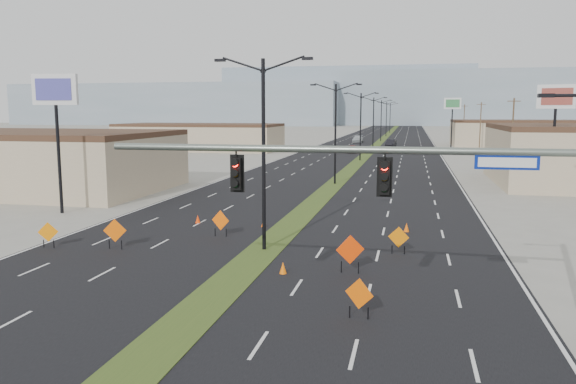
% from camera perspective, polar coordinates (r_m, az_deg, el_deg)
% --- Properties ---
extents(ground, '(600.00, 600.00, 0.00)m').
position_cam_1_polar(ground, '(19.34, -11.88, -14.27)').
color(ground, gray).
rests_on(ground, ground).
extents(road_surface, '(25.00, 400.00, 0.02)m').
position_cam_1_polar(road_surface, '(116.70, 8.74, 4.51)').
color(road_surface, black).
rests_on(road_surface, ground).
extents(median_strip, '(2.00, 400.00, 0.04)m').
position_cam_1_polar(median_strip, '(116.70, 8.74, 4.51)').
color(median_strip, '#354E1B').
rests_on(median_strip, ground).
extents(building_sw_far, '(30.00, 14.00, 4.50)m').
position_cam_1_polar(building_sw_far, '(108.79, -8.92, 5.43)').
color(building_sw_far, tan).
rests_on(building_sw_far, ground).
extents(building_se_far, '(44.00, 16.00, 5.00)m').
position_cam_1_polar(building_se_far, '(129.94, 26.11, 5.24)').
color(building_se_far, tan).
rests_on(building_se_far, ground).
extents(mesa_west, '(180.00, 50.00, 22.00)m').
position_cam_1_polar(mesa_west, '(322.53, -10.98, 8.71)').
color(mesa_west, gray).
rests_on(mesa_west, ground).
extents(mesa_center, '(220.00, 50.00, 28.00)m').
position_cam_1_polar(mesa_center, '(317.96, 18.53, 8.99)').
color(mesa_center, gray).
rests_on(mesa_center, ground).
extents(mesa_backdrop, '(140.00, 50.00, 32.00)m').
position_cam_1_polar(mesa_backdrop, '(338.43, 6.16, 9.63)').
color(mesa_backdrop, gray).
rests_on(mesa_backdrop, ground).
extents(signal_mast, '(16.30, 0.60, 8.00)m').
position_cam_1_polar(signal_mast, '(18.43, 15.51, -0.03)').
color(signal_mast, slate).
rests_on(signal_mast, ground).
extents(streetlight_0, '(5.15, 0.24, 10.02)m').
position_cam_1_polar(streetlight_0, '(29.28, -2.50, 4.44)').
color(streetlight_0, black).
rests_on(streetlight_0, ground).
extents(streetlight_1, '(5.15, 0.24, 10.02)m').
position_cam_1_polar(streetlight_1, '(56.76, 4.84, 6.24)').
color(streetlight_1, black).
rests_on(streetlight_1, ground).
extents(streetlight_2, '(5.15, 0.24, 10.02)m').
position_cam_1_polar(streetlight_2, '(84.59, 7.38, 6.84)').
color(streetlight_2, black).
rests_on(streetlight_2, ground).
extents(streetlight_3, '(5.15, 0.24, 10.02)m').
position_cam_1_polar(streetlight_3, '(112.50, 8.67, 7.14)').
color(streetlight_3, black).
rests_on(streetlight_3, ground).
extents(streetlight_4, '(5.15, 0.24, 10.02)m').
position_cam_1_polar(streetlight_4, '(140.44, 9.44, 7.32)').
color(streetlight_4, black).
rests_on(streetlight_4, ground).
extents(streetlight_5, '(5.15, 0.24, 10.02)m').
position_cam_1_polar(streetlight_5, '(168.41, 9.96, 7.43)').
color(streetlight_5, black).
rests_on(streetlight_5, ground).
extents(streetlight_6, '(5.15, 0.24, 10.02)m').
position_cam_1_polar(streetlight_6, '(196.38, 10.33, 7.52)').
color(streetlight_6, black).
rests_on(streetlight_6, ground).
extents(utility_pole_1, '(1.60, 0.20, 9.00)m').
position_cam_1_polar(utility_pole_1, '(77.29, 21.83, 5.65)').
color(utility_pole_1, '#4C3823').
rests_on(utility_pole_1, ground).
extents(utility_pole_2, '(1.60, 0.20, 9.00)m').
position_cam_1_polar(utility_pole_2, '(111.96, 18.95, 6.41)').
color(utility_pole_2, '#4C3823').
rests_on(utility_pole_2, ground).
extents(utility_pole_3, '(1.60, 0.20, 9.00)m').
position_cam_1_polar(utility_pole_3, '(146.78, 17.44, 6.80)').
color(utility_pole_3, '#4C3823').
rests_on(utility_pole_3, ground).
extents(car_left, '(2.07, 4.27, 1.40)m').
position_cam_1_polar(car_left, '(100.20, 6.55, 4.36)').
color(car_left, maroon).
rests_on(car_left, ground).
extents(car_mid, '(2.21, 4.92, 1.57)m').
position_cam_1_polar(car_mid, '(118.28, 10.42, 4.90)').
color(car_mid, black).
rests_on(car_mid, ground).
extents(car_far, '(2.33, 5.60, 1.62)m').
position_cam_1_polar(car_far, '(133.87, 7.11, 5.35)').
color(car_far, '#B3B9BD').
rests_on(car_far, ground).
extents(construction_sign_0, '(1.01, 0.43, 1.42)m').
position_cam_1_polar(construction_sign_0, '(32.97, -23.19, -3.85)').
color(construction_sign_0, orange).
rests_on(construction_sign_0, ground).
extents(construction_sign_1, '(1.22, 0.31, 1.65)m').
position_cam_1_polar(construction_sign_1, '(31.40, -17.18, -3.86)').
color(construction_sign_1, '#EA5904').
rests_on(construction_sign_1, ground).
extents(construction_sign_2, '(1.15, 0.35, 1.57)m').
position_cam_1_polar(construction_sign_2, '(33.25, -6.88, -2.97)').
color(construction_sign_2, '#F65905').
rests_on(construction_sign_2, ground).
extents(construction_sign_3, '(1.24, 0.58, 1.79)m').
position_cam_1_polar(construction_sign_3, '(25.75, 6.33, -5.97)').
color(construction_sign_3, '#F03B05').
rests_on(construction_sign_3, ground).
extents(construction_sign_4, '(1.05, 0.49, 1.50)m').
position_cam_1_polar(construction_sign_4, '(20.35, 7.24, -10.37)').
color(construction_sign_4, '#E15404').
rests_on(construction_sign_4, ground).
extents(construction_sign_5, '(1.08, 0.23, 1.45)m').
position_cam_1_polar(construction_sign_5, '(29.57, 11.17, -4.63)').
color(construction_sign_5, '#D76A04').
rests_on(construction_sign_5, ground).
extents(cone_0, '(0.45, 0.45, 0.56)m').
position_cam_1_polar(cone_0, '(25.71, -0.51, -7.72)').
color(cone_0, '#FF6A05').
rests_on(cone_0, ground).
extents(cone_1, '(0.41, 0.41, 0.54)m').
position_cam_1_polar(cone_1, '(35.89, -2.51, -3.16)').
color(cone_1, '#F65405').
rests_on(cone_1, ground).
extents(cone_2, '(0.42, 0.42, 0.56)m').
position_cam_1_polar(cone_2, '(35.18, 11.94, -3.54)').
color(cone_2, '#FF5F05').
rests_on(cone_2, ground).
extents(cone_3, '(0.44, 0.44, 0.57)m').
position_cam_1_polar(cone_3, '(37.49, -9.15, -2.74)').
color(cone_3, '#F53905').
rests_on(cone_3, ground).
extents(pole_sign_west, '(3.26, 0.80, 9.94)m').
position_cam_1_polar(pole_sign_west, '(43.41, -22.55, 8.65)').
color(pole_sign_west, black).
rests_on(pole_sign_west, ground).
extents(pole_sign_east_near, '(3.10, 1.32, 9.66)m').
position_cam_1_polar(pole_sign_east_near, '(55.13, 25.57, 8.00)').
color(pole_sign_east_near, black).
rests_on(pole_sign_east_near, ground).
extents(pole_sign_east_far, '(3.25, 0.84, 9.91)m').
position_cam_1_polar(pole_sign_east_far, '(114.09, 16.37, 8.27)').
color(pole_sign_east_far, black).
rests_on(pole_sign_east_far, ground).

